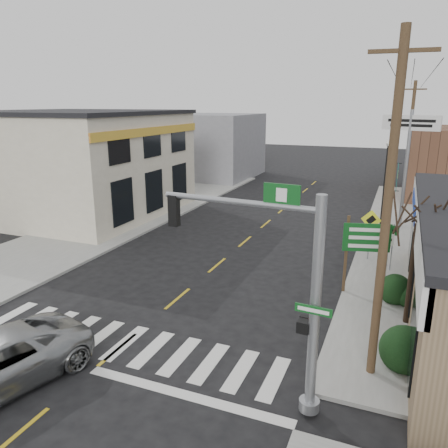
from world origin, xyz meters
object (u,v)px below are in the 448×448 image
at_px(dance_center_sign, 409,140).
at_px(utility_pole_near, 387,212).
at_px(lamp_post, 386,186).
at_px(bare_tree, 421,205).
at_px(utility_pole_far, 409,145).
at_px(traffic_signal_pole, 288,281).
at_px(fire_hydrant, 403,286).
at_px(guide_sign, 366,246).

distance_m(dance_center_sign, utility_pole_near, 16.46).
distance_m(lamp_post, utility_pole_near, 12.45).
relative_size(bare_tree, utility_pole_far, 0.60).
xyz_separation_m(traffic_signal_pole, fire_hydrant, (2.74, 8.07, -2.94)).
bearing_deg(bare_tree, lamp_post, 98.72).
height_order(guide_sign, fire_hydrant, guide_sign).
bearing_deg(fire_hydrant, utility_pole_far, 90.85).
height_order(traffic_signal_pole, utility_pole_near, utility_pole_near).
bearing_deg(lamp_post, bare_tree, -85.25).
bearing_deg(fire_hydrant, bare_tree, -86.08).
bearing_deg(traffic_signal_pole, dance_center_sign, 86.82).
height_order(lamp_post, utility_pole_near, utility_pole_near).
height_order(dance_center_sign, bare_tree, dance_center_sign).
height_order(guide_sign, utility_pole_near, utility_pole_near).
bearing_deg(fire_hydrant, dance_center_sign, 91.60).
bearing_deg(bare_tree, fire_hydrant, 93.92).
xyz_separation_m(bare_tree, utility_pole_near, (-0.93, -3.54, 0.50)).
relative_size(bare_tree, utility_pole_near, 0.58).
distance_m(bare_tree, utility_pole_near, 3.69).
bearing_deg(guide_sign, utility_pole_far, 70.59).
xyz_separation_m(guide_sign, utility_pole_near, (0.73, -5.35, 2.67)).
xyz_separation_m(lamp_post, dance_center_sign, (0.90, 4.09, 2.06)).
xyz_separation_m(dance_center_sign, bare_tree, (0.45, -12.90, -1.07)).
relative_size(traffic_signal_pole, utility_pole_far, 0.64).
distance_m(traffic_signal_pole, utility_pole_far, 24.48).
xyz_separation_m(lamp_post, bare_tree, (1.35, -8.82, 0.99)).
height_order(bare_tree, utility_pole_far, utility_pole_far).
distance_m(fire_hydrant, utility_pole_far, 16.78).
relative_size(traffic_signal_pole, utility_pole_near, 0.62).
bearing_deg(traffic_signal_pole, guide_sign, 85.04).
relative_size(fire_hydrant, utility_pole_near, 0.08).
bearing_deg(traffic_signal_pole, lamp_post, 88.23).
height_order(guide_sign, lamp_post, lamp_post).
relative_size(dance_center_sign, bare_tree, 1.32).
bearing_deg(fire_hydrant, utility_pole_near, -97.60).
bearing_deg(dance_center_sign, utility_pole_far, 107.96).
relative_size(guide_sign, utility_pole_near, 0.35).
distance_m(guide_sign, dance_center_sign, 11.62).
bearing_deg(lamp_post, fire_hydrant, -83.62).
relative_size(guide_sign, bare_tree, 0.59).
distance_m(fire_hydrant, utility_pole_near, 7.24).
bearing_deg(utility_pole_far, utility_pole_near, -98.93).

